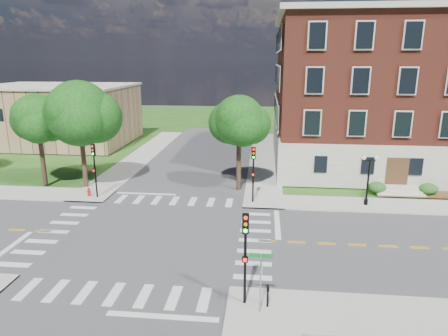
# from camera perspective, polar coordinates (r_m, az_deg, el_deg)

# --- Properties ---
(ground) EXTENTS (160.00, 160.00, 0.00)m
(ground) POSITION_cam_1_polar(r_m,az_deg,el_deg) (28.74, -10.28, -9.55)
(ground) COLOR #264D15
(ground) RESTS_ON ground
(road_ew) EXTENTS (90.00, 12.00, 0.01)m
(road_ew) POSITION_cam_1_polar(r_m,az_deg,el_deg) (28.73, -10.29, -9.54)
(road_ew) COLOR #3D3D3F
(road_ew) RESTS_ON ground
(road_ns) EXTENTS (12.00, 90.00, 0.01)m
(road_ns) POSITION_cam_1_polar(r_m,az_deg,el_deg) (28.73, -10.29, -9.54)
(road_ns) COLOR #3D3D3F
(road_ns) RESTS_ON ground
(sidewalk_ne) EXTENTS (34.00, 34.00, 0.12)m
(sidewalk_ne) POSITION_cam_1_polar(r_m,az_deg,el_deg) (42.79, 16.00, -1.46)
(sidewalk_ne) COLOR #9E9B93
(sidewalk_ne) RESTS_ON ground
(sidewalk_nw) EXTENTS (34.00, 34.00, 0.12)m
(sidewalk_nw) POSITION_cam_1_polar(r_m,az_deg,el_deg) (47.96, -23.08, -0.32)
(sidewalk_nw) COLOR #9E9B93
(sidewalk_nw) RESTS_ON ground
(crosswalk_east) EXTENTS (2.20, 10.20, 0.02)m
(crosswalk_east) POSITION_cam_1_polar(r_m,az_deg,el_deg) (27.71, 4.43, -10.31)
(crosswalk_east) COLOR silver
(crosswalk_east) RESTS_ON ground
(stop_bar_east) EXTENTS (0.40, 5.50, 0.00)m
(stop_bar_east) POSITION_cam_1_polar(r_m,az_deg,el_deg) (30.46, 7.62, -7.96)
(stop_bar_east) COLOR silver
(stop_bar_east) RESTS_ON ground
(main_building) EXTENTS (30.60, 22.40, 16.50)m
(main_building) POSITION_cam_1_polar(r_m,az_deg,el_deg) (49.89, 25.33, 9.69)
(main_building) COLOR #ABA797
(main_building) RESTS_ON ground
(secondary_building) EXTENTS (20.40, 15.40, 8.30)m
(secondary_building) POSITION_cam_1_polar(r_m,az_deg,el_deg) (62.94, -22.51, 7.12)
(secondary_building) COLOR #846349
(secondary_building) RESTS_ON ground
(tree_b) EXTENTS (4.57, 4.57, 8.80)m
(tree_b) POSITION_cam_1_polar(r_m,az_deg,el_deg) (41.24, -25.09, 6.40)
(tree_b) COLOR #312518
(tree_b) RESTS_ON ground
(tree_c) EXTENTS (6.04, 6.04, 10.05)m
(tree_c) POSITION_cam_1_polar(r_m,az_deg,el_deg) (39.16, -19.97, 7.31)
(tree_c) COLOR #312518
(tree_c) RESTS_ON ground
(tree_d) EXTENTS (4.61, 4.61, 8.79)m
(tree_d) POSITION_cam_1_polar(r_m,az_deg,el_deg) (36.32, 2.17, 6.75)
(tree_d) COLOR #312518
(tree_d) RESTS_ON ground
(traffic_signal_se) EXTENTS (0.33, 0.36, 4.80)m
(traffic_signal_se) POSITION_cam_1_polar(r_m,az_deg,el_deg) (19.65, 3.06, -11.23)
(traffic_signal_se) COLOR black
(traffic_signal_se) RESTS_ON ground
(traffic_signal_ne) EXTENTS (0.37, 0.43, 4.80)m
(traffic_signal_ne) POSITION_cam_1_polar(r_m,az_deg,el_deg) (33.51, 4.21, 0.08)
(traffic_signal_ne) COLOR black
(traffic_signal_ne) RESTS_ON ground
(traffic_signal_nw) EXTENTS (0.38, 0.45, 4.80)m
(traffic_signal_nw) POSITION_cam_1_polar(r_m,az_deg,el_deg) (36.42, -18.04, 0.59)
(traffic_signal_nw) COLOR black
(traffic_signal_nw) RESTS_ON ground
(twin_lamp_west) EXTENTS (1.36, 0.36, 4.23)m
(twin_lamp_west) POSITION_cam_1_polar(r_m,az_deg,el_deg) (35.07, 19.93, -1.25)
(twin_lamp_west) COLOR black
(twin_lamp_west) RESTS_ON ground
(street_sign_pole) EXTENTS (1.10, 1.10, 3.10)m
(street_sign_pole) POSITION_cam_1_polar(r_m,az_deg,el_deg) (19.47, 5.29, -14.46)
(street_sign_pole) COLOR gray
(street_sign_pole) RESTS_ON ground
(push_button_post) EXTENTS (0.14, 0.21, 1.20)m
(push_button_post) POSITION_cam_1_polar(r_m,az_deg,el_deg) (20.62, 6.27, -17.56)
(push_button_post) COLOR black
(push_button_post) RESTS_ON ground
(fire_hydrant) EXTENTS (0.35, 0.35, 0.75)m
(fire_hydrant) POSITION_cam_1_polar(r_m,az_deg,el_deg) (37.71, -18.74, -3.29)
(fire_hydrant) COLOR #AB180D
(fire_hydrant) RESTS_ON ground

